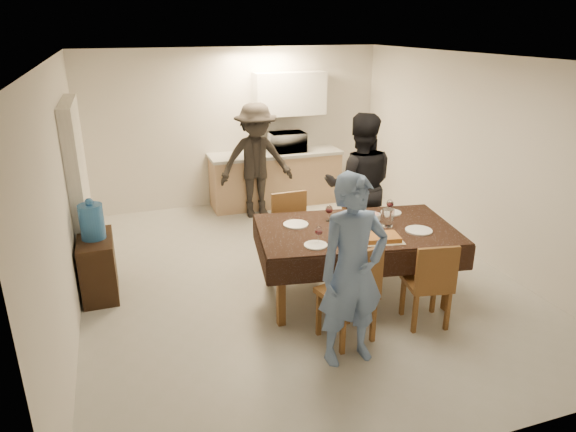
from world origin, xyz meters
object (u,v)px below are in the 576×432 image
(console, at_px, (98,266))
(water_jug, at_px, (92,222))
(wine_bottle, at_px, (351,214))
(microwave, at_px, (287,142))
(person_kitchen, at_px, (256,161))
(person_far, at_px, (359,186))
(dining_table, at_px, (356,231))
(person_near, at_px, (353,271))
(water_pitcher, at_px, (387,218))
(savoury_tart, at_px, (381,237))

(console, height_order, water_jug, water_jug)
(wine_bottle, bearing_deg, microwave, 83.31)
(person_kitchen, bearing_deg, wine_bottle, -84.38)
(console, height_order, person_far, person_far)
(person_far, bearing_deg, dining_table, 83.25)
(water_jug, relative_size, person_far, 0.21)
(wine_bottle, bearing_deg, dining_table, -45.00)
(person_far, bearing_deg, person_kitchen, -43.76)
(person_near, bearing_deg, water_pitcher, 45.78)
(water_jug, relative_size, person_kitchen, 0.22)
(water_pitcher, bearing_deg, microwave, 90.20)
(wine_bottle, height_order, person_kitchen, person_kitchen)
(savoury_tart, distance_m, microwave, 3.75)
(person_far, relative_size, person_kitchen, 1.05)
(console, distance_m, person_near, 3.04)
(console, height_order, savoury_tart, savoury_tart)
(person_near, height_order, person_far, person_far)
(water_jug, bearing_deg, water_pitcher, -18.43)
(water_pitcher, height_order, person_near, person_near)
(water_pitcher, bearing_deg, person_near, -131.99)
(wine_bottle, relative_size, person_kitchen, 0.17)
(dining_table, bearing_deg, water_jug, 169.62)
(water_pitcher, xyz_separation_m, person_far, (0.20, 1.10, 0.02))
(savoury_tart, distance_m, person_far, 1.50)
(console, xyz_separation_m, water_jug, (0.00, 0.00, 0.55))
(savoury_tart, height_order, microwave, microwave)
(person_far, bearing_deg, savoury_tart, 93.43)
(dining_table, bearing_deg, person_far, 71.65)
(dining_table, relative_size, person_far, 1.21)
(microwave, bearing_deg, water_pitcher, 90.20)
(console, relative_size, savoury_tart, 1.77)
(savoury_tart, relative_size, person_far, 0.22)
(water_jug, relative_size, savoury_tart, 0.93)
(dining_table, bearing_deg, microwave, 93.54)
(water_jug, xyz_separation_m, water_pitcher, (3.10, -1.03, 0.04))
(water_pitcher, xyz_separation_m, microwave, (-0.01, 3.41, 0.14))
(dining_table, distance_m, console, 2.95)
(water_jug, distance_m, water_pitcher, 3.27)
(water_jug, height_order, wine_bottle, wine_bottle)
(dining_table, distance_m, savoury_tart, 0.40)
(dining_table, height_order, microwave, microwave)
(console, bearing_deg, person_far, 1.17)
(wine_bottle, distance_m, microwave, 3.33)
(wine_bottle, xyz_separation_m, microwave, (0.39, 3.31, 0.08))
(water_pitcher, distance_m, person_kitchen, 3.04)
(dining_table, relative_size, person_kitchen, 1.27)
(dining_table, relative_size, microwave, 3.93)
(console, relative_size, microwave, 1.28)
(water_jug, xyz_separation_m, wine_bottle, (2.70, -0.93, 0.10))
(dining_table, bearing_deg, console, 169.62)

